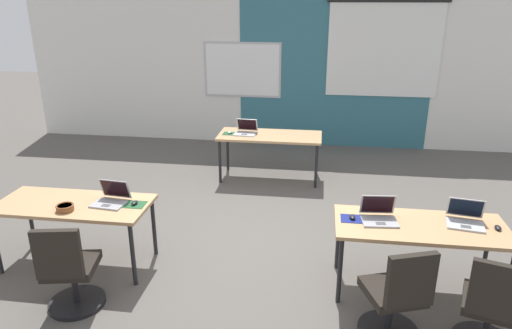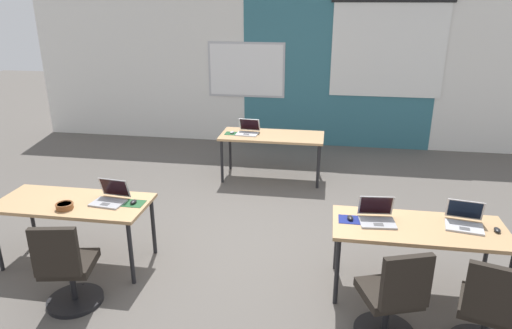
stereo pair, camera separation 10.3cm
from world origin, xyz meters
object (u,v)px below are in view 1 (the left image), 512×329
at_px(desk_far_center, 270,138).
at_px(laptop_near_right_end, 465,219).
at_px(mouse_far_left, 230,132).
at_px(chair_near_left_inner, 70,274).
at_px(laptop_near_left_inner, 111,199).
at_px(mouse_near_right_inner, 352,217).
at_px(laptop_near_right_inner, 379,216).
at_px(desk_near_right, 420,231).
at_px(laptop_far_left, 246,131).
at_px(mouse_near_right_end, 498,228).
at_px(chair_near_right_inner, 396,301).
at_px(snack_bowl, 65,207).
at_px(desk_near_left, 74,208).
at_px(chair_near_right_end, 491,313).
at_px(mouse_near_left_inner, 135,203).

distance_m(desk_far_center, laptop_near_right_end, 3.47).
height_order(mouse_far_left, chair_near_left_inner, chair_near_left_inner).
relative_size(laptop_near_left_inner, mouse_near_right_inner, 3.38).
distance_m(laptop_near_right_end, laptop_near_right_inner, 0.80).
bearing_deg(desk_near_right, mouse_near_right_inner, 176.87).
distance_m(laptop_far_left, mouse_near_right_inner, 3.15).
xyz_separation_m(mouse_near_right_end, chair_near_right_inner, (-0.98, -0.75, -0.36)).
distance_m(laptop_near_left_inner, mouse_near_right_inner, 2.47).
height_order(laptop_near_right_end, mouse_near_right_inner, laptop_near_right_end).
bearing_deg(laptop_near_left_inner, mouse_far_left, 81.58).
distance_m(mouse_far_left, snack_bowl, 3.15).
height_order(mouse_far_left, snack_bowl, snack_bowl).
relative_size(desk_near_left, desk_far_center, 1.00).
height_order(chair_near_right_end, laptop_near_right_inner, laptop_near_right_inner).
relative_size(desk_far_center, laptop_near_right_inner, 4.50).
bearing_deg(desk_far_center, desk_near_left, -122.01).
bearing_deg(desk_near_left, mouse_near_right_inner, 0.70).
relative_size(mouse_near_right_inner, snack_bowl, 0.60).
relative_size(desk_far_center, snack_bowl, 9.01).
bearing_deg(laptop_near_left_inner, desk_far_center, 70.28).
bearing_deg(desk_far_center, mouse_near_right_end, -48.94).
height_order(laptop_far_left, mouse_near_right_inner, laptop_far_left).
xyz_separation_m(chair_near_right_end, laptop_far_left, (-2.56, 3.60, 0.39)).
xyz_separation_m(laptop_near_right_end, laptop_near_right_inner, (-0.80, -0.04, 0.00)).
xyz_separation_m(desk_near_right, mouse_far_left, (-2.38, 2.77, 0.08)).
relative_size(mouse_near_right_end, chair_near_right_inner, 0.11).
bearing_deg(laptop_far_left, laptop_near_right_end, -42.80).
height_order(desk_near_left, mouse_near_left_inner, mouse_near_left_inner).
bearing_deg(desk_near_right, laptop_far_left, 127.20).
bearing_deg(chair_near_right_inner, desk_near_left, -32.48).
height_order(desk_near_right, snack_bowl, snack_bowl).
distance_m(mouse_near_right_end, chair_near_right_inner, 1.29).
relative_size(laptop_near_left_inner, snack_bowl, 2.04).
relative_size(mouse_near_left_inner, mouse_near_right_inner, 0.96).
relative_size(laptop_near_right_end, mouse_far_left, 3.41).
bearing_deg(mouse_near_right_inner, mouse_near_right_end, -1.23).
bearing_deg(chair_near_right_end, laptop_near_right_end, -71.00).
xyz_separation_m(mouse_far_left, laptop_near_right_inner, (1.99, -2.73, 0.03)).
xyz_separation_m(desk_near_right, chair_near_right_end, (0.43, -0.79, -0.28)).
bearing_deg(chair_near_left_inner, mouse_far_left, -113.55).
distance_m(laptop_near_right_end, chair_near_left_inner, 3.70).
bearing_deg(desk_near_right, desk_near_left, 180.00).
height_order(laptop_near_left_inner, snack_bowl, laptop_near_left_inner).
bearing_deg(chair_near_right_inner, desk_far_center, -87.16).
distance_m(laptop_near_right_inner, snack_bowl, 3.10).
bearing_deg(snack_bowl, chair_near_right_end, -8.90).
height_order(desk_far_center, chair_near_right_inner, chair_near_right_inner).
distance_m(laptop_far_left, laptop_near_left_inner, 2.92).
bearing_deg(desk_near_right, snack_bowl, -177.05).
bearing_deg(laptop_near_right_end, snack_bowl, -166.13).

